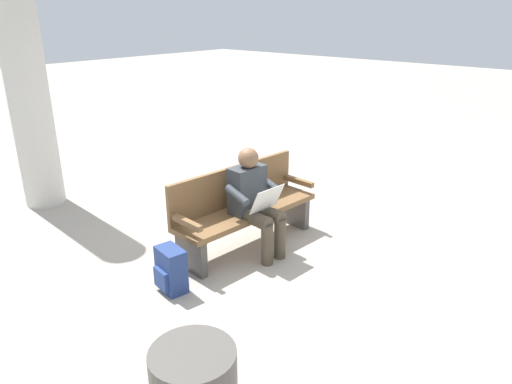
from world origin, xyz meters
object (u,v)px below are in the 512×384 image
at_px(bench_near, 243,207).
at_px(person_seated, 254,199).
at_px(support_pillar, 23,63).
at_px(backpack, 171,270).

xyz_separation_m(bench_near, person_seated, (0.07, 0.23, 0.17)).
relative_size(bench_near, person_seated, 1.55).
xyz_separation_m(bench_near, support_pillar, (0.88, -2.92, 1.43)).
distance_m(person_seated, support_pillar, 3.49).
relative_size(backpack, support_pillar, 0.12).
distance_m(person_seated, backpack, 1.18).
bearing_deg(support_pillar, person_seated, 104.47).
bearing_deg(backpack, support_pillar, -95.46).
relative_size(bench_near, support_pillar, 0.48).
relative_size(person_seated, support_pillar, 0.31).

